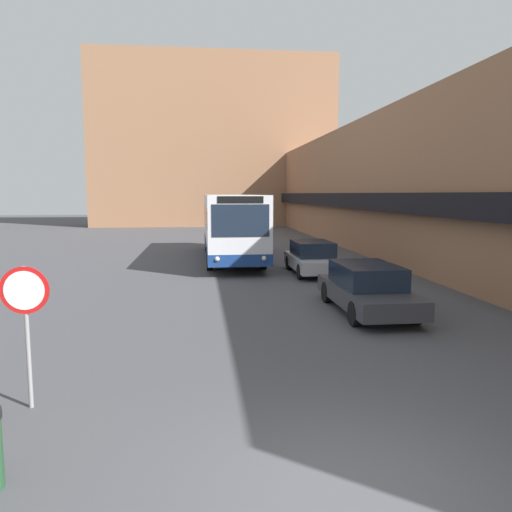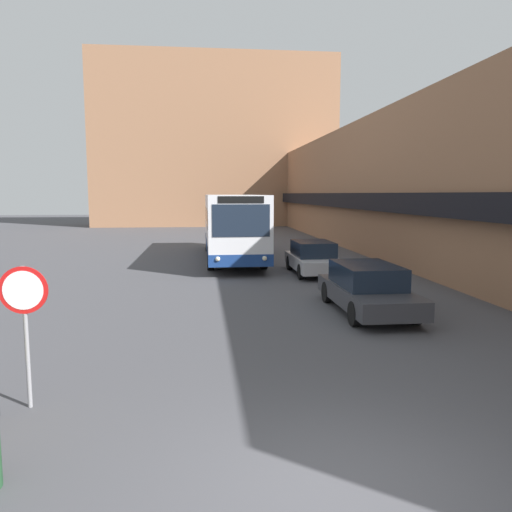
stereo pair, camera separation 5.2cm
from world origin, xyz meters
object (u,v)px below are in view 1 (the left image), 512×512
object	(u,v)px
city_bus	(231,224)
parked_car_middle	(313,258)
stop_sign	(25,306)
parked_car_front	(367,288)

from	to	relation	value
city_bus	parked_car_middle	size ratio (longest dim) A/B	2.88
parked_car_middle	stop_sign	size ratio (longest dim) A/B	1.86
city_bus	stop_sign	xyz separation A→B (m)	(-4.41, -18.23, -0.16)
city_bus	parked_car_front	bearing A→B (deg)	-75.58
city_bus	parked_car_middle	world-z (taller)	city_bus
parked_car_front	stop_sign	xyz separation A→B (m)	(-7.60, -5.81, 0.97)
city_bus	parked_car_middle	bearing A→B (deg)	-58.97
parked_car_front	stop_sign	size ratio (longest dim) A/B	2.03
stop_sign	parked_car_front	bearing A→B (deg)	37.40
city_bus	parked_car_front	size ratio (longest dim) A/B	2.64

